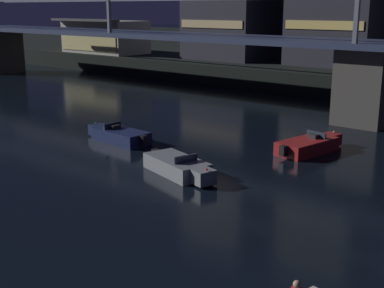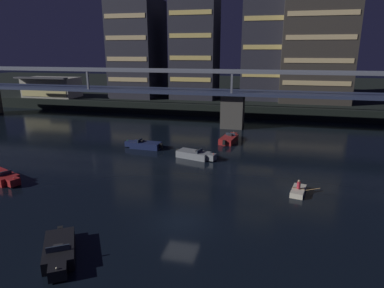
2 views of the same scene
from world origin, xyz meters
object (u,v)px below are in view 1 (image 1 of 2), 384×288
at_px(river_bridge, 370,61).
at_px(speedboat_mid_center, 179,166).
at_px(waterfront_pavilion, 105,36).
at_px(speedboat_near_center, 309,145).
at_px(speedboat_near_right, 119,135).

relative_size(river_bridge, speedboat_mid_center, 20.32).
relative_size(waterfront_pavilion, speedboat_near_center, 2.37).
bearing_deg(waterfront_pavilion, speedboat_near_right, -39.78).
xyz_separation_m(waterfront_pavilion, speedboat_mid_center, (40.45, -30.08, -4.02)).
height_order(waterfront_pavilion, speedboat_near_right, waterfront_pavilion).
bearing_deg(speedboat_mid_center, speedboat_near_right, 160.65).
height_order(speedboat_near_right, speedboat_mid_center, same).
height_order(waterfront_pavilion, speedboat_near_center, waterfront_pavilion).
bearing_deg(river_bridge, speedboat_near_right, -122.42).
distance_m(waterfront_pavilion, speedboat_mid_center, 50.56).
bearing_deg(river_bridge, waterfront_pavilion, 164.46).
bearing_deg(speedboat_near_right, speedboat_near_center, 27.96).
distance_m(speedboat_near_right, speedboat_mid_center, 7.93).
bearing_deg(waterfront_pavilion, speedboat_near_center, -26.66).
distance_m(river_bridge, waterfront_pavilion, 44.46).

